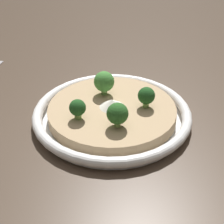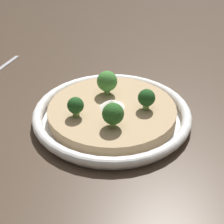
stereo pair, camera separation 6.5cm
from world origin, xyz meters
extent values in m
plane|color=#47382B|center=(0.00, 0.00, 0.00)|extent=(6.00, 6.00, 0.00)
cylinder|color=white|center=(0.00, 0.00, 0.00)|extent=(0.28, 0.28, 0.01)
torus|color=white|center=(0.00, 0.00, 0.02)|extent=(0.30, 0.30, 0.02)
cylinder|color=tan|center=(0.00, 0.00, 0.02)|extent=(0.24, 0.24, 0.02)
cone|color=white|center=(0.00, 0.00, 0.04)|extent=(0.05, 0.05, 0.02)
cylinder|color=#668E47|center=(0.01, -0.05, 0.04)|extent=(0.01, 0.01, 0.02)
sphere|color=#428438|center=(0.01, -0.05, 0.06)|extent=(0.04, 0.04, 0.04)
cylinder|color=#759E4C|center=(0.07, 0.03, 0.04)|extent=(0.01, 0.01, 0.02)
sphere|color=#1E4C1E|center=(0.07, 0.03, 0.05)|extent=(0.03, 0.03, 0.03)
cylinder|color=#759E4C|center=(-0.06, 0.01, 0.04)|extent=(0.01, 0.01, 0.02)
sphere|color=#1E4C1E|center=(-0.06, 0.01, 0.05)|extent=(0.03, 0.03, 0.03)
cylinder|color=#84A856|center=(0.00, 0.06, 0.04)|extent=(0.01, 0.01, 0.02)
sphere|color=#285B23|center=(0.00, 0.06, 0.06)|extent=(0.04, 0.04, 0.04)
cube|color=#B7B7BC|center=(0.26, -0.25, 0.00)|extent=(0.05, 0.11, 0.00)
camera|label=1|loc=(0.08, 0.54, 0.37)|focal=55.00mm
camera|label=2|loc=(0.02, 0.54, 0.37)|focal=55.00mm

